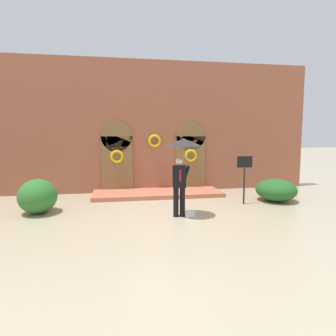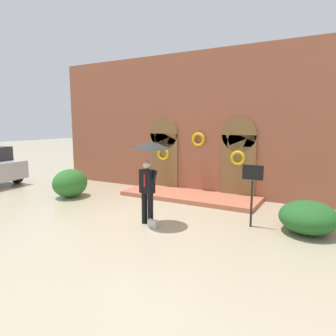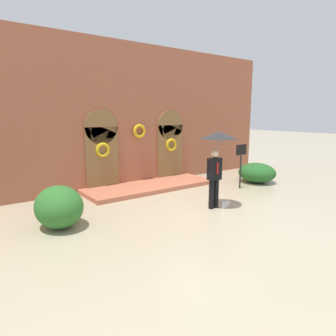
{
  "view_description": "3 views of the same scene",
  "coord_description": "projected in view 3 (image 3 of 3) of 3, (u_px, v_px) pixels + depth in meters",
  "views": [
    {
      "loc": [
        -1.69,
        -8.87,
        2.51
      ],
      "look_at": [
        0.21,
        1.76,
        1.27
      ],
      "focal_mm": 32.0,
      "sensor_mm": 36.0,
      "label": 1
    },
    {
      "loc": [
        4.68,
        -7.07,
        2.83
      ],
      "look_at": [
        0.09,
        1.22,
        1.41
      ],
      "focal_mm": 32.0,
      "sensor_mm": 36.0,
      "label": 2
    },
    {
      "loc": [
        -6.21,
        -6.53,
        2.87
      ],
      "look_at": [
        -0.2,
        1.64,
        1.04
      ],
      "focal_mm": 32.0,
      "sensor_mm": 36.0,
      "label": 3
    }
  ],
  "objects": [
    {
      "name": "building_facade",
      "position": [
        135.0,
        119.0,
        12.13
      ],
      "size": [
        14.0,
        2.3,
        5.6
      ],
      "color": "#9E563D",
      "rests_on": "ground"
    },
    {
      "name": "person_with_umbrella",
      "position": [
        217.0,
        146.0,
        9.0
      ],
      "size": [
        1.1,
        1.1,
        2.36
      ],
      "color": "black",
      "rests_on": "ground"
    },
    {
      "name": "handbag",
      "position": [
        225.0,
        204.0,
        9.28
      ],
      "size": [
        0.29,
        0.15,
        0.22
      ],
      "primitive_type": "cube",
      "rotation": [
        0.0,
        0.0,
        -0.11
      ],
      "color": "#B7B7B2",
      "rests_on": "ground"
    },
    {
      "name": "shrub_right",
      "position": [
        257.0,
        173.0,
        12.72
      ],
      "size": [
        1.46,
        1.6,
        0.82
      ],
      "primitive_type": "ellipsoid",
      "color": "#235B23",
      "rests_on": "ground"
    },
    {
      "name": "shrub_left",
      "position": [
        59.0,
        207.0,
        7.61
      ],
      "size": [
        1.18,
        1.4,
        1.08
      ],
      "primitive_type": "ellipsoid",
      "color": "#2D6B28",
      "rests_on": "ground"
    },
    {
      "name": "ground_plane",
      "position": [
        204.0,
        208.0,
        9.31
      ],
      "size": [
        80.0,
        80.0,
        0.0
      ],
      "primitive_type": "plane",
      "color": "tan"
    },
    {
      "name": "sign_post",
      "position": [
        241.0,
        159.0,
        11.54
      ],
      "size": [
        0.56,
        0.06,
        1.72
      ],
      "color": "black",
      "rests_on": "ground"
    }
  ]
}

